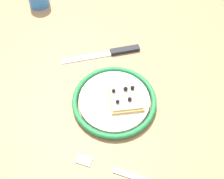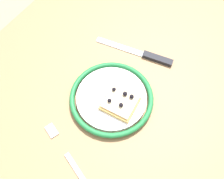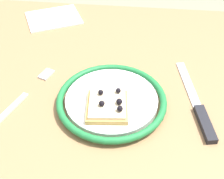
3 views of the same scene
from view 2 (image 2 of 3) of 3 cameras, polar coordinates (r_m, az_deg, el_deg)
ground_plane at (r=1.40m, az=0.21°, el=-15.40°), size 6.00×6.00×0.00m
dining_table at (r=0.79m, az=0.35°, el=-4.93°), size 1.17×0.87×0.72m
plate at (r=0.71m, az=-0.30°, el=-2.08°), size 0.23×0.23×0.02m
pizza_slice_near at (r=0.69m, az=1.75°, el=-2.82°), size 0.09×0.09×0.03m
knife at (r=0.80m, az=7.54°, el=7.31°), size 0.06×0.24×0.01m
fork at (r=0.67m, az=-9.44°, el=-13.94°), size 0.09×0.19×0.00m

